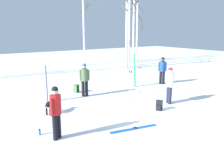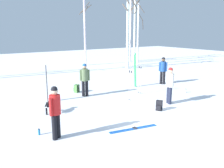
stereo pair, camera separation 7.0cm
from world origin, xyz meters
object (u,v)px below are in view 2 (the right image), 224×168
ski_pair_planted_0 (47,84)px  ski_poles_1 (130,85)px  ski_pair_planted_1 (135,70)px  ski_poles_0 (140,79)px  birch_tree_2 (85,31)px  dog (51,104)px  ski_pair_lying_0 (134,129)px  water_bottle_1 (186,91)px  birch_tree_4 (138,33)px  person_0 (163,69)px  person_3 (55,109)px  backpack_0 (159,106)px  birch_tree_6 (130,23)px  water_bottle_0 (39,132)px  birch_tree_3 (128,32)px  person_1 (85,78)px  birch_tree_5 (135,24)px  backpack_1 (77,89)px  person_2 (170,83)px

ski_pair_planted_0 → ski_poles_1: (3.36, -2.11, -0.09)m
ski_pair_planted_1 → ski_poles_1: ski_pair_planted_1 is taller
ski_poles_0 → birch_tree_2: 11.73m
dog → ski_pair_lying_0: (1.80, -3.23, -0.38)m
water_bottle_1 → birch_tree_4: size_ratio=0.04×
person_0 → person_3: size_ratio=1.00×
ski_pair_planted_1 → backpack_0: ski_pair_planted_1 is taller
birch_tree_6 → person_3: bearing=-134.9°
ski_pair_planted_0 → ski_pair_planted_1: size_ratio=0.88×
ski_poles_0 → water_bottle_0: ski_poles_0 is taller
person_3 → ski_poles_0: size_ratio=1.15×
dog → water_bottle_1: bearing=-7.5°
ski_pair_planted_1 → birch_tree_6: size_ratio=0.26×
ski_pair_planted_0 → ski_poles_0: ski_pair_planted_0 is taller
birch_tree_3 → person_3: bearing=-136.5°
backpack_0 → birch_tree_2: (3.74, 13.74, 3.01)m
ski_pair_planted_0 → ski_poles_0: 4.81m
dog → ski_pair_lying_0: 3.72m
person_1 → water_bottle_1: size_ratio=8.00×
ski_pair_lying_0 → ski_poles_1: 3.47m
person_0 → water_bottle_1: (-0.53, -2.28, -0.88)m
backpack_0 → birch_tree_5: (8.82, 12.56, 3.73)m
person_3 → backpack_1: bearing=57.8°
dog → ski_poles_0: bearing=3.2°
person_2 → person_3: (-5.77, -0.61, 0.00)m
person_0 → ski_pair_planted_0: (-7.41, 0.30, -0.09)m
birch_tree_2 → birch_tree_3: bearing=-61.6°
birch_tree_3 → birch_tree_5: size_ratio=0.81×
person_2 → ski_poles_0: size_ratio=1.15×
ski_poles_0 → birch_tree_4: 11.24m
water_bottle_0 → birch_tree_6: birch_tree_6 is taller
ski_poles_0 → water_bottle_0: (-6.15, -2.14, -0.69)m
person_1 → person_2: size_ratio=1.00×
person_0 → backpack_0: 5.35m
backpack_0 → birch_tree_5: bearing=54.9°
birch_tree_3 → water_bottle_1: bearing=-106.5°
ski_pair_planted_0 → dog: bearing=-105.1°
water_bottle_0 → person_2: bearing=0.2°
ski_pair_lying_0 → person_3: bearing=162.5°
backpack_1 → birch_tree_4: (9.66, 6.33, 2.85)m
backpack_1 → birch_tree_3: 9.48m
dog → birch_tree_6: size_ratio=0.09×
person_1 → person_2: bearing=-51.8°
person_2 → ski_pair_lying_0: 3.68m
birch_tree_2 → person_1: bearing=-118.1°
ski_pair_lying_0 → birch_tree_6: birch_tree_6 is taller
birch_tree_6 → birch_tree_2: bearing=-179.2°
ski_pair_lying_0 → birch_tree_3: bearing=53.4°
person_3 → ski_pair_planted_1: ski_pair_planted_1 is taller
person_1 → person_3: bearing=-128.2°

